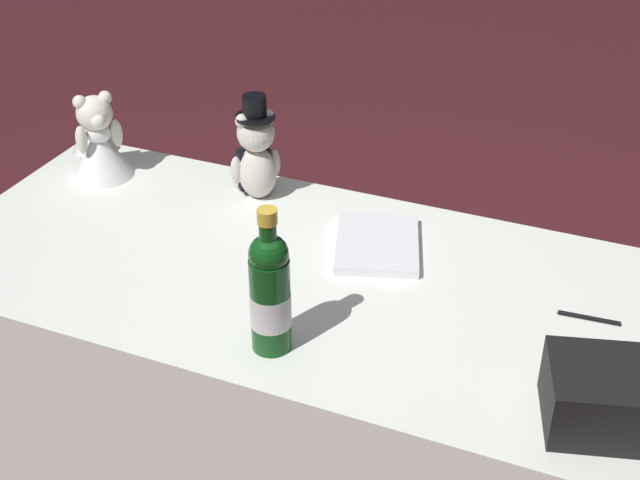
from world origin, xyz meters
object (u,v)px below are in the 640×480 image
(signing_pen, at_px, (586,317))
(gift_case_black, at_px, (625,398))
(champagne_bottle, at_px, (270,291))
(guestbook, at_px, (377,244))
(teddy_bear_groom, at_px, (256,154))
(teddy_bear_bride, at_px, (97,138))

(signing_pen, bearing_deg, gift_case_black, 108.74)
(champagne_bottle, bearing_deg, guestbook, -99.94)
(teddy_bear_groom, height_order, signing_pen, teddy_bear_groom)
(teddy_bear_groom, bearing_deg, signing_pen, 166.09)
(signing_pen, bearing_deg, guestbook, -10.48)
(signing_pen, distance_m, guestbook, 0.53)
(teddy_bear_bride, relative_size, guestbook, 0.96)
(teddy_bear_groom, height_order, teddy_bear_bride, teddy_bear_groom)
(gift_case_black, bearing_deg, teddy_bear_groom, -27.60)
(teddy_bear_bride, xyz_separation_m, guestbook, (-0.87, 0.08, -0.10))
(signing_pen, bearing_deg, teddy_bear_groom, -13.91)
(champagne_bottle, relative_size, guestbook, 1.29)
(teddy_bear_bride, bearing_deg, guestbook, 174.77)
(teddy_bear_bride, bearing_deg, signing_pen, 172.78)
(guestbook, bearing_deg, signing_pen, 151.44)
(signing_pen, height_order, gift_case_black, gift_case_black)
(teddy_bear_bride, height_order, guestbook, teddy_bear_bride)
(teddy_bear_bride, bearing_deg, teddy_bear_groom, -173.84)
(signing_pen, relative_size, gift_case_black, 0.44)
(teddy_bear_bride, relative_size, gift_case_black, 0.76)
(champagne_bottle, bearing_deg, teddy_bear_groom, -61.31)
(guestbook, bearing_deg, champagne_bottle, 61.97)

